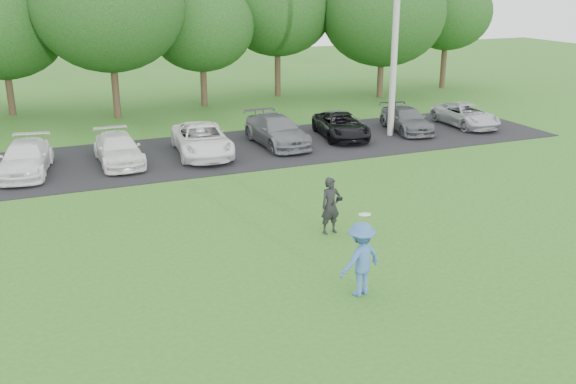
# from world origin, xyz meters

# --- Properties ---
(ground) EXTENTS (100.00, 100.00, 0.00)m
(ground) POSITION_xyz_m (0.00, 0.00, 0.00)
(ground) COLOR #2F631C
(ground) RESTS_ON ground
(parking_lot) EXTENTS (32.00, 6.50, 0.03)m
(parking_lot) POSITION_xyz_m (0.00, 13.00, 0.01)
(parking_lot) COLOR black
(parking_lot) RESTS_ON ground
(utility_pole) EXTENTS (0.28, 0.28, 10.35)m
(utility_pole) POSITION_xyz_m (8.90, 12.76, 5.18)
(utility_pole) COLOR #A6A6A0
(utility_pole) RESTS_ON ground
(frisbee_player) EXTENTS (1.26, 0.93, 2.07)m
(frisbee_player) POSITION_xyz_m (0.18, -0.33, 0.87)
(frisbee_player) COLOR #3A65A5
(frisbee_player) RESTS_ON ground
(camera_bystander) EXTENTS (0.62, 0.45, 1.63)m
(camera_bystander) POSITION_xyz_m (1.19, 3.26, 0.82)
(camera_bystander) COLOR black
(camera_bystander) RESTS_ON ground
(parked_cars) EXTENTS (28.23, 4.88, 1.25)m
(parked_cars) POSITION_xyz_m (0.47, 12.92, 0.60)
(parked_cars) COLOR silver
(parked_cars) RESTS_ON parking_lot
(tree_row) EXTENTS (42.39, 9.85, 8.64)m
(tree_row) POSITION_xyz_m (1.51, 22.76, 4.91)
(tree_row) COLOR #38281C
(tree_row) RESTS_ON ground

